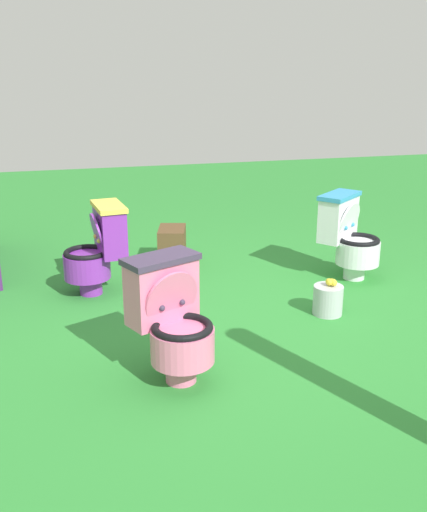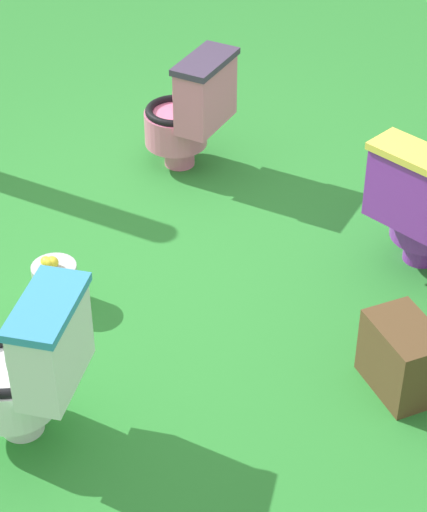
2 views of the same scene
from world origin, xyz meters
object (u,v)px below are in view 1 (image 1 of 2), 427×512
Objects in this scene: toilet_purple at (98,249)px; lemon_bucket at (328,299)px; toilet_pink at (173,318)px; small_crate at (172,246)px; toilet_white at (349,236)px.

toilet_purple reaches higher than lemon_bucket.
toilet_pink is 1.52m from toilet_purple.
toilet_purple is 1.98× the size of small_crate.
toilet_white is (-0.17, -2.11, 0.00)m from toilet_purple.
toilet_white is 0.90m from lemon_bucket.
lemon_bucket is at bearing -178.42° from toilet_pink.
toilet_purple is 1.00× the size of toilet_white.
toilet_white is (1.31, -1.79, 0.00)m from toilet_pink.
small_crate is (2.06, -0.39, -0.20)m from toilet_pink.
lemon_bucket is at bearing -148.47° from small_crate.
toilet_purple reaches higher than small_crate.
toilet_pink is 1.00× the size of toilet_white.
toilet_white is 2.63× the size of lemon_bucket.
toilet_white is at bearing -167.60° from toilet_pink.
small_crate is 1.70m from lemon_bucket.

